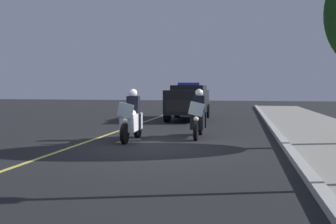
# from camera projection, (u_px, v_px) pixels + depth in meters

# --- Properties ---
(ground_plane) EXTENTS (80.00, 80.00, 0.00)m
(ground_plane) POSITION_uv_depth(u_px,v_px,m) (155.00, 146.00, 10.76)
(ground_plane) COLOR black
(curb_strip) EXTENTS (48.00, 0.24, 0.15)m
(curb_strip) POSITION_uv_depth(u_px,v_px,m) (288.00, 148.00, 9.98)
(curb_strip) COLOR #B7B5AD
(curb_strip) RESTS_ON ground
(lane_stripe_center) EXTENTS (48.00, 0.12, 0.01)m
(lane_stripe_center) POSITION_uv_depth(u_px,v_px,m) (82.00, 143.00, 11.24)
(lane_stripe_center) COLOR #E0D14C
(lane_stripe_center) RESTS_ON ground
(police_motorcycle_lead_left) EXTENTS (2.14, 0.56, 1.72)m
(police_motorcycle_lead_left) POSITION_uv_depth(u_px,v_px,m) (132.00, 120.00, 11.85)
(police_motorcycle_lead_left) COLOR black
(police_motorcycle_lead_left) RESTS_ON ground
(police_motorcycle_lead_right) EXTENTS (2.14, 0.56, 1.72)m
(police_motorcycle_lead_right) POSITION_uv_depth(u_px,v_px,m) (198.00, 118.00, 12.56)
(police_motorcycle_lead_right) COLOR black
(police_motorcycle_lead_right) RESTS_ON ground
(police_suv) EXTENTS (4.94, 2.14, 2.05)m
(police_suv) POSITION_uv_depth(u_px,v_px,m) (189.00, 100.00, 19.73)
(police_suv) COLOR black
(police_suv) RESTS_ON ground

